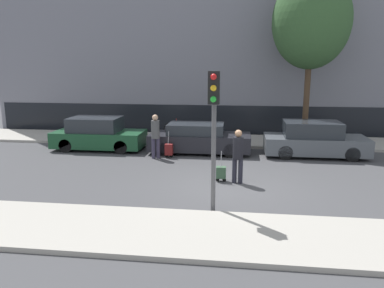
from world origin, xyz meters
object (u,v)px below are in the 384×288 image
at_px(parked_car_1, 199,139).
at_px(bare_tree_near_crossing, 311,21).
at_px(traffic_light, 214,114).
at_px(pedestrian_left, 155,133).
at_px(parked_bicycle, 180,130).
at_px(parked_car_2, 314,140).
at_px(pedestrian_right, 238,153).
at_px(trolley_right, 221,172).
at_px(parked_car_0, 98,135).
at_px(trolley_left, 169,150).

xyz_separation_m(parked_car_1, bare_tree_near_crossing, (4.94, 2.68, 5.16)).
bearing_deg(bare_tree_near_crossing, traffic_light, -111.99).
bearing_deg(pedestrian_left, parked_bicycle, -114.35).
distance_m(pedestrian_left, traffic_light, 6.41).
relative_size(parked_car_2, parked_bicycle, 2.39).
height_order(parked_car_2, pedestrian_right, pedestrian_right).
height_order(pedestrian_right, trolley_right, pedestrian_right).
distance_m(parked_car_0, bare_tree_near_crossing, 11.18).
distance_m(traffic_light, parked_bicycle, 10.26).
bearing_deg(traffic_light, trolley_right, 88.39).
bearing_deg(parked_bicycle, trolley_right, -70.27).
height_order(parked_car_2, bare_tree_near_crossing, bare_tree_near_crossing).
bearing_deg(traffic_light, trolley_left, 111.45).
bearing_deg(parked_car_1, pedestrian_right, -67.55).
bearing_deg(trolley_right, pedestrian_right, -10.74).
height_order(parked_car_0, parked_car_1, parked_car_0).
bearing_deg(parked_car_0, pedestrian_left, -24.41).
height_order(parked_car_1, bare_tree_near_crossing, bare_tree_near_crossing).
distance_m(pedestrian_left, bare_tree_near_crossing, 9.04).
height_order(parked_car_0, bare_tree_near_crossing, bare_tree_near_crossing).
distance_m(parked_car_1, trolley_right, 4.25).
bearing_deg(bare_tree_near_crossing, trolley_right, -119.13).
distance_m(traffic_light, bare_tree_near_crossing, 10.72).
xyz_separation_m(pedestrian_left, parked_bicycle, (0.35, 4.18, -0.56)).
bearing_deg(parked_car_2, parked_car_1, -179.98).
height_order(pedestrian_left, traffic_light, traffic_light).
relative_size(trolley_right, traffic_light, 0.28).
distance_m(pedestrian_left, trolley_left, 0.89).
height_order(parked_bicycle, bare_tree_near_crossing, bare_tree_near_crossing).
bearing_deg(pedestrian_right, parked_car_0, 157.08).
relative_size(parked_car_0, parked_bicycle, 2.31).
distance_m(parked_car_2, traffic_light, 8.05).
bearing_deg(parked_car_1, traffic_light, -80.79).
bearing_deg(parked_bicycle, parked_car_0, -139.78).
height_order(parked_car_1, trolley_right, parked_car_1).
relative_size(pedestrian_right, parked_bicycle, 1.01).
xyz_separation_m(parked_car_0, pedestrian_right, (6.38, -4.26, 0.34)).
height_order(parked_car_0, parked_bicycle, parked_car_0).
distance_m(parked_car_1, pedestrian_left, 2.14).
distance_m(trolley_right, parked_bicycle, 7.42).
bearing_deg(pedestrian_left, parked_car_1, -162.32).
bearing_deg(bare_tree_near_crossing, parked_car_0, -164.91).
bearing_deg(pedestrian_left, pedestrian_right, 119.83).
relative_size(pedestrian_left, parked_bicycle, 1.04).
xyz_separation_m(parked_car_2, parked_bicycle, (-6.23, 2.91, -0.19)).
xyz_separation_m(parked_car_0, bare_tree_near_crossing, (9.60, 2.59, 5.10)).
bearing_deg(trolley_left, bare_tree_near_crossing, 31.69).
relative_size(parked_car_1, parked_car_2, 1.04).
xyz_separation_m(pedestrian_left, traffic_light, (2.77, -5.56, 1.57)).
xyz_separation_m(parked_car_1, pedestrian_left, (-1.67, -1.27, 0.43)).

